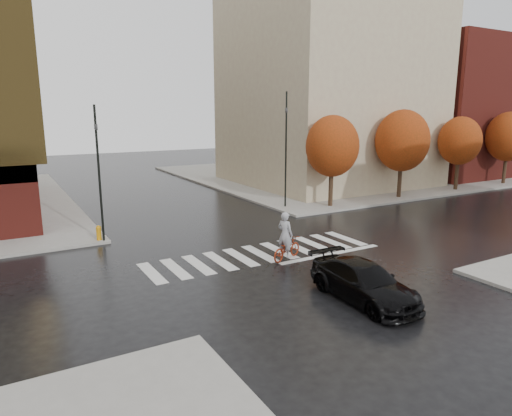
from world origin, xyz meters
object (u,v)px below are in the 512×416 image
at_px(sedan, 364,282).
at_px(fire_hydrant, 99,232).
at_px(cyclist, 286,243).
at_px(traffic_light_nw, 98,165).
at_px(traffic_light_ne, 286,141).

height_order(sedan, fire_hydrant, sedan).
distance_m(cyclist, fire_hydrant, 10.25).
bearing_deg(cyclist, traffic_light_nw, 22.18).
height_order(sedan, traffic_light_ne, traffic_light_ne).
relative_size(sedan, cyclist, 2.10).
relative_size(traffic_light_nw, fire_hydrant, 8.92).
bearing_deg(traffic_light_nw, traffic_light_ne, 117.48).
bearing_deg(cyclist, sedan, 156.73).
bearing_deg(fire_hydrant, traffic_light_ne, 9.73).
bearing_deg(sedan, traffic_light_nw, 119.64).
relative_size(sedan, traffic_light_ne, 0.60).
distance_m(sedan, traffic_light_nw, 14.70).
height_order(traffic_light_nw, traffic_light_ne, traffic_light_ne).
bearing_deg(fire_hydrant, sedan, -61.25).
bearing_deg(sedan, traffic_light_ne, 67.92).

